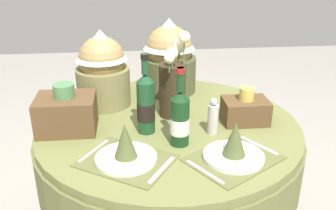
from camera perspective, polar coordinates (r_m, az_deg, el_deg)
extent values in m
cylinder|color=olive|center=(1.79, 0.10, -3.32)|extent=(1.21, 1.21, 0.04)
cylinder|color=#626738|center=(1.85, 0.09, -6.82)|extent=(1.24, 1.24, 0.21)
cylinder|color=black|center=(1.98, 0.09, -12.79)|extent=(0.12, 0.12, 0.69)
cube|color=brown|center=(1.50, -6.26, -8.25)|extent=(0.43, 0.40, 0.00)
cylinder|color=silver|center=(1.50, -6.28, -7.92)|extent=(0.24, 0.24, 0.02)
cone|color=#4C562D|center=(1.46, -6.42, -5.31)|extent=(0.09, 0.09, 0.14)
cube|color=silver|center=(1.58, -11.05, -6.69)|extent=(0.11, 0.17, 0.00)
cube|color=silver|center=(1.43, -0.96, -9.66)|extent=(0.12, 0.17, 0.00)
cube|color=brown|center=(1.53, 9.75, -7.90)|extent=(0.43, 0.40, 0.00)
cylinder|color=silver|center=(1.52, 9.77, -7.57)|extent=(0.24, 0.24, 0.02)
cone|color=#4C562D|center=(1.48, 9.98, -5.00)|extent=(0.09, 0.09, 0.14)
cube|color=silver|center=(1.43, 5.53, -9.91)|extent=(0.11, 0.17, 0.00)
cube|color=silver|center=(1.63, 13.43, -5.89)|extent=(0.12, 0.17, 0.00)
cylinder|color=#332819|center=(1.81, 0.64, 2.21)|extent=(0.13, 0.13, 0.26)
sphere|color=beige|center=(1.64, 0.17, 7.02)|extent=(0.05, 0.05, 0.05)
cylinder|color=#4C7038|center=(1.65, 0.17, 5.72)|extent=(0.01, 0.01, 0.05)
sphere|color=beige|center=(1.71, 0.62, 7.77)|extent=(0.06, 0.06, 0.06)
cylinder|color=#4C7038|center=(1.73, 0.61, 6.43)|extent=(0.01, 0.01, 0.05)
sphere|color=beige|center=(1.74, 2.45, 10.12)|extent=(0.06, 0.06, 0.06)
cylinder|color=#4C7038|center=(1.76, 2.41, 7.79)|extent=(0.01, 0.01, 0.11)
sphere|color=beige|center=(1.79, 1.74, 8.66)|extent=(0.06, 0.06, 0.06)
cylinder|color=#4C7038|center=(1.80, 1.72, 7.26)|extent=(0.01, 0.01, 0.05)
sphere|color=beige|center=(1.80, 1.61, 9.16)|extent=(0.05, 0.05, 0.05)
cylinder|color=#4C7038|center=(1.81, 1.59, 7.63)|extent=(0.01, 0.01, 0.07)
cylinder|color=#194223|center=(1.66, -3.33, -0.35)|extent=(0.08, 0.08, 0.24)
cylinder|color=black|center=(1.67, -3.31, -0.94)|extent=(0.08, 0.08, 0.08)
cone|color=#194223|center=(1.61, -3.44, 4.06)|extent=(0.08, 0.08, 0.04)
cylinder|color=#194223|center=(1.59, -3.49, 6.15)|extent=(0.03, 0.03, 0.09)
cylinder|color=black|center=(1.58, -3.52, 7.25)|extent=(0.03, 0.03, 0.02)
cylinder|color=#143819|center=(1.56, 1.77, -2.57)|extent=(0.08, 0.08, 0.20)
cylinder|color=silver|center=(1.57, 1.76, -3.09)|extent=(0.08, 0.08, 0.07)
cone|color=#143819|center=(1.52, 1.83, 1.46)|extent=(0.08, 0.08, 0.04)
cylinder|color=#143819|center=(1.49, 1.86, 3.83)|extent=(0.03, 0.03, 0.10)
cylinder|color=maroon|center=(1.48, 1.88, 5.18)|extent=(0.03, 0.03, 0.02)
cylinder|color=#B7B2AD|center=(1.68, 6.73, -2.14)|extent=(0.05, 0.05, 0.13)
sphere|color=#B7B7BC|center=(1.64, 6.87, 0.48)|extent=(0.03, 0.03, 0.03)
cylinder|color=olive|center=(1.98, -9.60, 2.76)|extent=(0.27, 0.27, 0.19)
sphere|color=#9E7F4C|center=(1.93, -9.89, 6.76)|extent=(0.23, 0.23, 0.23)
cone|color=silver|center=(1.91, -10.05, 8.89)|extent=(0.26, 0.26, 0.15)
cylinder|color=#474C2D|center=(2.13, 0.16, 4.64)|extent=(0.30, 0.30, 0.19)
sphere|color=#9E7F4C|center=(2.09, 0.16, 8.48)|extent=(0.25, 0.25, 0.25)
cone|color=silver|center=(2.07, 0.17, 10.66)|extent=(0.28, 0.28, 0.16)
cube|color=brown|center=(1.75, -14.95, -1.25)|extent=(0.26, 0.20, 0.16)
cylinder|color=#4C7F4C|center=(1.71, -15.33, 2.06)|extent=(0.09, 0.09, 0.06)
cube|color=brown|center=(1.81, 11.48, -0.86)|extent=(0.21, 0.15, 0.11)
cylinder|color=gold|center=(1.78, 11.70, 1.64)|extent=(0.07, 0.07, 0.06)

